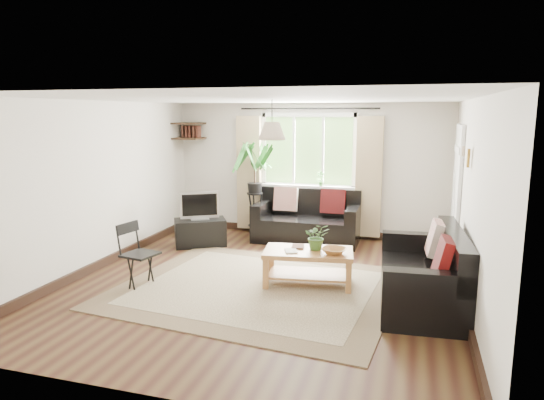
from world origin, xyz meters
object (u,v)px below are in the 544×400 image
(sofa_back, at_px, (307,217))
(palm_stand, at_px, (255,189))
(folding_chair, at_px, (140,256))
(coffee_table, at_px, (308,268))
(sofa_right, at_px, (421,269))
(tv_stand, at_px, (200,232))

(sofa_back, bearing_deg, palm_stand, 173.11)
(palm_stand, height_order, folding_chair, palm_stand)
(sofa_back, bearing_deg, coffee_table, -77.21)
(sofa_back, xyz_separation_m, sofa_right, (1.90, -2.38, -0.00))
(sofa_right, xyz_separation_m, tv_stand, (-3.57, 1.60, -0.20))
(coffee_table, bearing_deg, folding_chair, -162.13)
(palm_stand, bearing_deg, sofa_back, -6.72)
(sofa_right, relative_size, tv_stand, 2.15)
(coffee_table, xyz_separation_m, tv_stand, (-2.17, 1.36, -0.01))
(sofa_right, height_order, tv_stand, sofa_right)
(tv_stand, bearing_deg, coffee_table, -62.43)
(sofa_right, xyz_separation_m, folding_chair, (-3.48, -0.43, -0.01))
(folding_chair, bearing_deg, tv_stand, 14.24)
(tv_stand, relative_size, folding_chair, 1.02)
(tv_stand, height_order, folding_chair, folding_chair)
(coffee_table, height_order, palm_stand, palm_stand)
(sofa_back, distance_m, palm_stand, 1.09)
(coffee_table, bearing_deg, tv_stand, 147.82)
(tv_stand, distance_m, palm_stand, 1.29)
(sofa_right, bearing_deg, sofa_back, -145.27)
(sofa_right, distance_m, palm_stand, 3.85)
(coffee_table, distance_m, palm_stand, 2.78)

